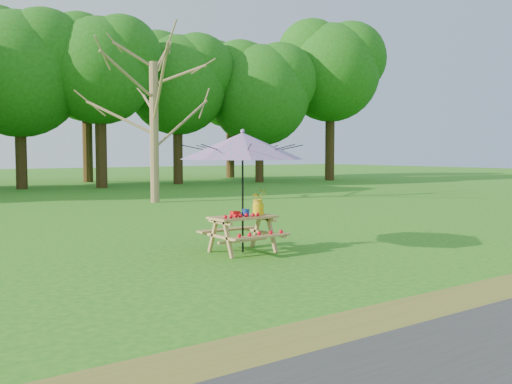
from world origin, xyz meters
TOP-DOWN VIEW (x-y plane):
  - ground at (0.00, 0.00)m, footprint 120.00×120.00m
  - bare_tree at (7.60, 12.25)m, footprint 6.76×6.76m
  - picnic_table at (4.33, 1.72)m, footprint 1.20×1.32m
  - patio_umbrella at (4.33, 1.72)m, footprint 2.86×2.86m
  - produce_bins at (4.29, 1.74)m, footprint 0.33×0.33m
  - tomatoes_row at (4.18, 1.54)m, footprint 0.77×0.13m
  - flower_bucket at (4.72, 1.78)m, footprint 0.31×0.27m

SIDE VIEW (x-z plane):
  - ground at x=0.00m, z-range 0.00..0.00m
  - picnic_table at x=4.33m, z-range -0.01..0.66m
  - tomatoes_row at x=4.18m, z-range 0.67..0.74m
  - produce_bins at x=4.29m, z-range 0.66..0.79m
  - flower_bucket at x=4.72m, z-range 0.69..1.15m
  - patio_umbrella at x=4.33m, z-range 0.82..3.08m
  - bare_tree at x=7.60m, z-range 1.27..13.11m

